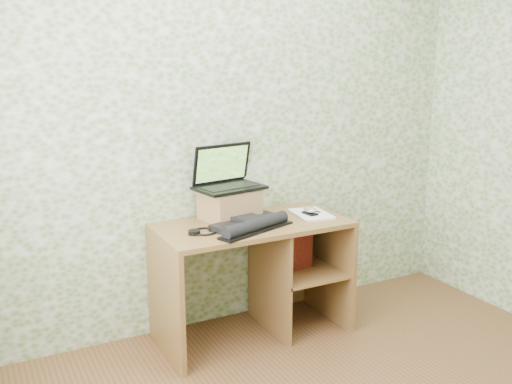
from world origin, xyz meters
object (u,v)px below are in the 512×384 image
riser (230,204)px  notepad (311,214)px  laptop (226,178)px  desk (261,260)px  keyboard (251,224)px

riser → notepad: bearing=-17.2°
laptop → desk: bearing=-53.2°
notepad → riser: bearing=170.5°
desk → riser: (-0.17, 0.12, 0.37)m
desk → notepad: bearing=-7.2°
desk → laptop: laptop is taller
riser → laptop: laptop is taller
desk → riser: size_ratio=3.68×
desk → laptop: bearing=136.2°
riser → notepad: 0.55m
keyboard → notepad: 0.49m
keyboard → notepad: (0.49, 0.08, -0.02)m
riser → keyboard: size_ratio=0.59×
laptop → keyboard: laptop is taller
laptop → notepad: bearing=-31.0°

